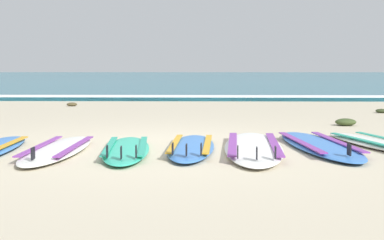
% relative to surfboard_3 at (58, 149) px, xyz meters
% --- Properties ---
extents(ground_plane, '(80.00, 80.00, 0.00)m').
position_rel_surfboard_3_xyz_m(ground_plane, '(1.12, 0.38, -0.04)').
color(ground_plane, '#C1B599').
extents(sea, '(80.00, 60.00, 0.10)m').
position_rel_surfboard_3_xyz_m(sea, '(1.12, 38.35, 0.01)').
color(sea, '#23667A').
rests_on(sea, ground).
extents(wave_foam_strip, '(80.00, 1.01, 0.11)m').
position_rel_surfboard_3_xyz_m(wave_foam_strip, '(1.12, 8.86, 0.02)').
color(wave_foam_strip, white).
rests_on(wave_foam_strip, ground).
extents(surfboard_3, '(0.53, 2.06, 0.18)m').
position_rel_surfboard_3_xyz_m(surfboard_3, '(0.00, 0.00, 0.00)').
color(surfboard_3, silver).
rests_on(surfboard_3, ground).
extents(surfboard_4, '(0.65, 1.96, 0.18)m').
position_rel_surfboard_3_xyz_m(surfboard_4, '(0.72, 0.02, 0.00)').
color(surfboard_4, '#2DB793').
rests_on(surfboard_4, ground).
extents(surfboard_5, '(0.56, 1.99, 0.18)m').
position_rel_surfboard_3_xyz_m(surfboard_5, '(1.40, 0.20, 0.00)').
color(surfboard_5, '#3875CC').
rests_on(surfboard_5, ground).
extents(surfboard_6, '(0.77, 2.52, 0.18)m').
position_rel_surfboard_3_xyz_m(surfboard_6, '(2.07, 0.21, 0.00)').
color(surfboard_6, white).
rests_on(surfboard_6, ground).
extents(surfboard_7, '(0.82, 2.37, 0.18)m').
position_rel_surfboard_3_xyz_m(surfboard_7, '(2.81, 0.38, -0.00)').
color(surfboard_7, '#3875CC').
rests_on(surfboard_7, ground).
extents(surfboard_8, '(1.00, 2.00, 0.18)m').
position_rel_surfboard_3_xyz_m(surfboard_8, '(3.50, 0.54, 0.00)').
color(surfboard_8, silver).
rests_on(surfboard_8, ground).
extents(seaweed_clump_near_shoreline, '(0.32, 0.25, 0.11)m').
position_rel_surfboard_3_xyz_m(seaweed_clump_near_shoreline, '(3.71, 2.68, 0.02)').
color(seaweed_clump_near_shoreline, '#384723').
rests_on(seaweed_clump_near_shoreline, ground).
extents(seaweed_clump_mid_sand, '(0.24, 0.19, 0.08)m').
position_rel_surfboard_3_xyz_m(seaweed_clump_mid_sand, '(-1.48, 6.60, 0.01)').
color(seaweed_clump_mid_sand, '#4C4228').
rests_on(seaweed_clump_mid_sand, ground).
extents(seaweed_clump_by_the_boards, '(0.23, 0.18, 0.08)m').
position_rel_surfboard_3_xyz_m(seaweed_clump_by_the_boards, '(5.00, 4.96, 0.00)').
color(seaweed_clump_by_the_boards, '#2D381E').
rests_on(seaweed_clump_by_the_boards, ground).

